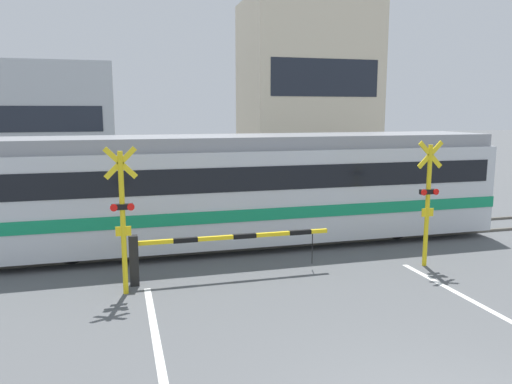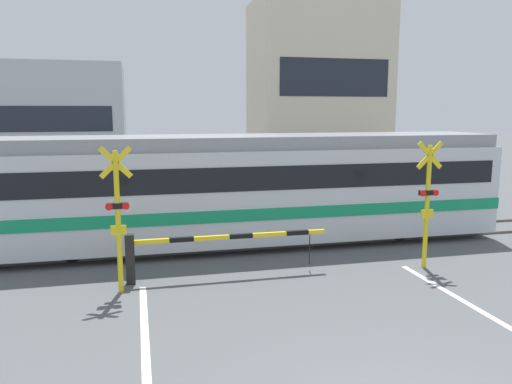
{
  "view_description": "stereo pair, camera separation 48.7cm",
  "coord_description": "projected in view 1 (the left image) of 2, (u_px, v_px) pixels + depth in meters",
  "views": [
    {
      "loc": [
        -3.67,
        -4.39,
        3.84
      ],
      "look_at": [
        0.0,
        8.83,
        1.6
      ],
      "focal_mm": 35.0,
      "sensor_mm": 36.0,
      "label": 1
    },
    {
      "loc": [
        -3.2,
        -4.51,
        3.84
      ],
      "look_at": [
        0.0,
        8.83,
        1.6
      ],
      "focal_mm": 35.0,
      "sensor_mm": 36.0,
      "label": 2
    }
  ],
  "objects": [
    {
      "name": "rail_track_near",
      "position": [
        258.0,
        248.0,
        13.97
      ],
      "size": [
        50.0,
        0.1,
        0.08
      ],
      "color": "#5B564C",
      "rests_on": "ground_plane"
    },
    {
      "name": "rail_track_far",
      "position": [
        245.0,
        236.0,
        15.34
      ],
      "size": [
        50.0,
        0.1,
        0.08
      ],
      "color": "#5B564C",
      "rests_on": "ground_plane"
    },
    {
      "name": "commuter_train",
      "position": [
        242.0,
        187.0,
        14.32
      ],
      "size": [
        15.03,
        2.73,
        3.15
      ],
      "color": "silver",
      "rests_on": "ground_plane"
    },
    {
      "name": "crossing_barrier_near",
      "position": [
        193.0,
        247.0,
        11.33
      ],
      "size": [
        4.69,
        0.2,
        1.14
      ],
      "color": "black",
      "rests_on": "ground_plane"
    },
    {
      "name": "crossing_barrier_far",
      "position": [
        288.0,
        197.0,
        17.84
      ],
      "size": [
        4.69,
        0.2,
        1.14
      ],
      "color": "black",
      "rests_on": "ground_plane"
    },
    {
      "name": "crossing_signal_left",
      "position": [
        123.0,
        214.0,
        10.33
      ],
      "size": [
        0.68,
        0.15,
        3.13
      ],
      "color": "yellow",
      "rests_on": "ground_plane"
    },
    {
      "name": "crossing_signal_right",
      "position": [
        428.0,
        198.0,
        12.24
      ],
      "size": [
        0.68,
        0.15,
        3.13
      ],
      "color": "yellow",
      "rests_on": "ground_plane"
    },
    {
      "name": "building_left_of_street",
      "position": [
        49.0,
        124.0,
        26.68
      ],
      "size": [
        6.79,
        5.64,
        6.27
      ],
      "color": "#B2B7BC",
      "rests_on": "ground_plane"
    },
    {
      "name": "building_right_of_street",
      "position": [
        307.0,
        89.0,
        30.24
      ],
      "size": [
        7.55,
        5.64,
        10.27
      ],
      "color": "beige",
      "rests_on": "ground_plane"
    }
  ]
}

